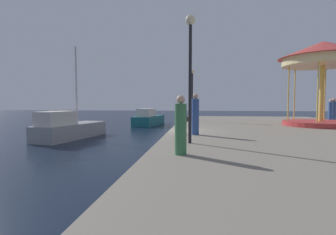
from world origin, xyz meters
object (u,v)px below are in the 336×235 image
object	(u,v)px
lamp_post_near_edge	(190,57)
bollard_center	(187,119)
bollard_south	(179,130)
person_by_the_water	(195,115)
person_near_carousel	(331,111)
lamp_post_mid_promenade	(192,86)
sailboat_grey	(69,128)
person_mid_promenade	(333,111)
carousel	(323,63)
person_far_corner	(181,127)
motorboat_teal	(148,119)

from	to	relation	value
lamp_post_near_edge	bollard_center	bearing A→B (deg)	92.93
bollard_south	person_by_the_water	bearing A→B (deg)	-16.76
person_by_the_water	person_near_carousel	size ratio (longest dim) A/B	1.08
lamp_post_mid_promenade	bollard_south	distance (m)	9.57
sailboat_grey	person_mid_promenade	bearing A→B (deg)	17.52
carousel	person_by_the_water	xyz separation A→B (m)	(-8.02, -5.56, -3.16)
sailboat_grey	person_far_corner	size ratio (longest dim) A/B	3.51
bollard_center	person_far_corner	world-z (taller)	person_far_corner
carousel	lamp_post_mid_promenade	xyz separation A→B (m)	(-8.38, 3.83, -1.13)
bollard_center	person_far_corner	distance (m)	13.06
person_near_carousel	sailboat_grey	bearing A→B (deg)	-161.98
motorboat_teal	bollard_center	xyz separation A→B (m)	(4.16, -5.05, 0.35)
motorboat_teal	person_near_carousel	xyz separation A→B (m)	(15.32, -4.25, 0.99)
bollard_center	motorboat_teal	bearing A→B (deg)	129.48
carousel	motorboat_teal	bearing A→B (deg)	148.37
sailboat_grey	person_far_corner	world-z (taller)	sailboat_grey
motorboat_teal	person_by_the_water	world-z (taller)	person_by_the_water
carousel	bollard_south	world-z (taller)	carousel
lamp_post_near_edge	person_far_corner	distance (m)	3.14
person_by_the_water	person_far_corner	distance (m)	4.60
motorboat_teal	sailboat_grey	size ratio (longest dim) A/B	0.91
bollard_south	person_near_carousel	xyz separation A→B (m)	(11.19, 9.04, 0.63)
bollard_center	person_by_the_water	size ratio (longest dim) A/B	0.21
carousel	lamp_post_near_edge	world-z (taller)	carousel
person_by_the_water	carousel	bearing A→B (deg)	34.70
person_far_corner	carousel	bearing A→B (deg)	50.36
carousel	bollard_center	bearing A→B (deg)	161.64
carousel	person_near_carousel	bearing A→B (deg)	57.14
motorboat_teal	person_near_carousel	world-z (taller)	person_near_carousel
lamp_post_mid_promenade	lamp_post_near_edge	bearing A→B (deg)	-89.14
carousel	person_far_corner	world-z (taller)	carousel
motorboat_teal	carousel	bearing A→B (deg)	-31.63
person_by_the_water	person_mid_promenade	world-z (taller)	person_by_the_water
bollard_south	bollard_center	size ratio (longest dim) A/B	1.00
lamp_post_mid_promenade	person_far_corner	bearing A→B (deg)	-90.09
bollard_south	bollard_center	world-z (taller)	same
motorboat_teal	bollard_center	size ratio (longest dim) A/B	13.58
lamp_post_mid_promenade	person_by_the_water	size ratio (longest dim) A/B	2.24
lamp_post_mid_promenade	person_mid_promenade	bearing A→B (deg)	-1.32
sailboat_grey	lamp_post_mid_promenade	xyz separation A→B (m)	(7.65, 6.12, 3.04)
bollard_south	person_near_carousel	world-z (taller)	person_near_carousel
sailboat_grey	person_far_corner	distance (m)	10.99
bollard_center	person_near_carousel	world-z (taller)	person_near_carousel
motorboat_teal	sailboat_grey	xyz separation A→B (m)	(-3.11, -10.24, 0.04)
lamp_post_mid_promenade	person_far_corner	world-z (taller)	lamp_post_mid_promenade
motorboat_teal	bollard_center	world-z (taller)	motorboat_teal
carousel	person_far_corner	size ratio (longest dim) A/B	3.17
lamp_post_near_edge	person_near_carousel	distance (m)	16.00
motorboat_teal	person_near_carousel	bearing A→B (deg)	-15.49
carousel	lamp_post_mid_promenade	distance (m)	9.28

